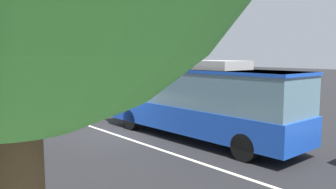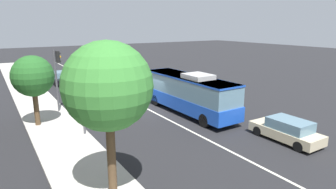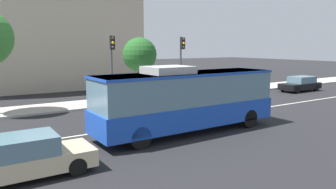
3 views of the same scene
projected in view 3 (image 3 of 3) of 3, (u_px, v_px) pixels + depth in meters
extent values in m
plane|color=black|center=(204.00, 117.00, 20.35)|extent=(160.00, 160.00, 0.00)
cube|color=#B2ADA3|center=(144.00, 99.00, 26.93)|extent=(80.00, 3.49, 0.14)
cube|color=silver|center=(204.00, 117.00, 20.35)|extent=(76.00, 0.16, 0.01)
cube|color=#1947B7|center=(188.00, 114.00, 16.63)|extent=(10.04, 2.67, 1.10)
cube|color=slate|center=(188.00, 88.00, 16.43)|extent=(9.84, 2.59, 1.58)
cube|color=#1947B7|center=(188.00, 74.00, 16.32)|extent=(9.94, 2.64, 0.12)
cube|color=#B2B2B2|center=(168.00, 70.00, 15.63)|extent=(2.23, 1.84, 0.36)
cylinder|color=black|center=(221.00, 112.00, 19.47)|extent=(1.00, 0.32, 1.00)
cylinder|color=black|center=(249.00, 118.00, 17.67)|extent=(1.00, 0.32, 1.00)
cylinder|color=black|center=(118.00, 127.00, 15.73)|extent=(1.00, 0.32, 1.00)
cylinder|color=black|center=(140.00, 138.00, 13.92)|extent=(1.00, 0.32, 1.00)
cube|color=black|center=(300.00, 86.00, 31.84)|extent=(4.50, 1.80, 0.60)
cube|color=slate|center=(302.00, 80.00, 31.88)|extent=(2.52, 1.66, 0.64)
cylinder|color=black|center=(297.00, 90.00, 30.40)|extent=(0.64, 0.22, 0.64)
cylinder|color=black|center=(283.00, 88.00, 31.73)|extent=(0.64, 0.22, 0.64)
cylinder|color=black|center=(316.00, 88.00, 32.01)|extent=(0.64, 0.22, 0.64)
cylinder|color=black|center=(302.00, 86.00, 33.34)|extent=(0.64, 0.22, 0.64)
cube|color=#C6B793|center=(26.00, 163.00, 10.91)|extent=(4.50, 1.81, 0.60)
cube|color=slate|center=(17.00, 146.00, 10.69)|extent=(2.52, 1.66, 0.64)
cylinder|color=black|center=(64.00, 154.00, 12.41)|extent=(0.64, 0.22, 0.64)
cylinder|color=black|center=(77.00, 167.00, 11.09)|extent=(0.64, 0.22, 0.64)
cylinder|color=#47474C|center=(181.00, 68.00, 27.15)|extent=(0.16, 0.16, 5.20)
cube|color=black|center=(183.00, 43.00, 26.61)|extent=(0.32, 0.28, 0.96)
sphere|color=#2D2D2D|center=(184.00, 39.00, 26.44)|extent=(0.22, 0.22, 0.22)
sphere|color=#F9A514|center=(184.00, 43.00, 26.48)|extent=(0.22, 0.22, 0.22)
sphere|color=#2D2D2D|center=(184.00, 47.00, 26.53)|extent=(0.22, 0.22, 0.22)
cylinder|color=#47474C|center=(112.00, 71.00, 23.50)|extent=(0.16, 0.16, 5.20)
cube|color=black|center=(112.00, 43.00, 22.95)|extent=(0.34, 0.30, 0.96)
sphere|color=#2D2D2D|center=(113.00, 38.00, 22.78)|extent=(0.22, 0.22, 0.22)
sphere|color=#F9A514|center=(113.00, 43.00, 22.82)|extent=(0.22, 0.22, 0.22)
sphere|color=#2D2D2D|center=(113.00, 47.00, 22.87)|extent=(0.22, 0.22, 0.22)
cylinder|color=#4C3823|center=(140.00, 83.00, 27.56)|extent=(0.36, 0.36, 2.64)
sphere|color=#235B23|center=(140.00, 54.00, 27.20)|extent=(2.88, 2.88, 2.88)
cube|color=slate|center=(115.00, 64.00, 42.89)|extent=(0.60, 15.44, 1.50)
cube|color=slate|center=(115.00, 38.00, 42.38)|extent=(0.60, 15.44, 1.50)
cube|color=slate|center=(114.00, 11.00, 41.88)|extent=(0.60, 15.44, 1.50)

